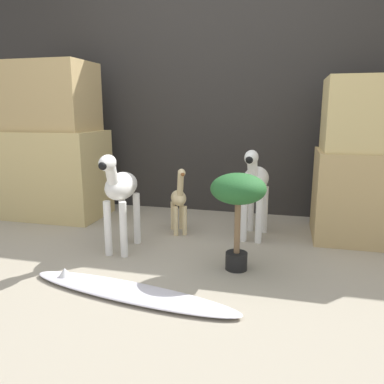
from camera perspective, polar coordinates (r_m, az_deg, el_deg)
The scene contains 9 objects.
ground_plane at distance 2.31m, azimuth -5.34°, elevation -13.10°, with size 14.00×14.00×0.00m, color #9E937F.
wall_back at distance 3.70m, azimuth 3.23°, elevation 14.00°, with size 6.40×0.08×2.20m.
rock_pillar_left at distance 3.72m, azimuth -20.15°, elevation 6.42°, with size 0.87×0.58×1.41m.
rock_pillar_right at distance 3.15m, azimuth 26.33°, elevation 3.83°, with size 0.87×0.58×1.23m.
zebra_right at distance 2.93m, azimuth 9.60°, elevation 1.32°, with size 0.23×0.52×0.71m.
zebra_left at distance 2.66m, azimuth -10.90°, elevation 0.18°, with size 0.21×0.52×0.71m.
giraffe_figurine at distance 3.04m, azimuth -2.01°, elevation -1.19°, with size 0.23×0.35×0.56m.
potted_palm_front at distance 2.30m, azimuth 7.04°, elevation -0.59°, with size 0.34×0.34×0.62m.
surfboard at distance 2.15m, azimuth -9.68°, elevation -14.72°, with size 1.30×0.41×0.08m.
Camera 1 is at (0.72, -1.96, 0.99)m, focal length 35.00 mm.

